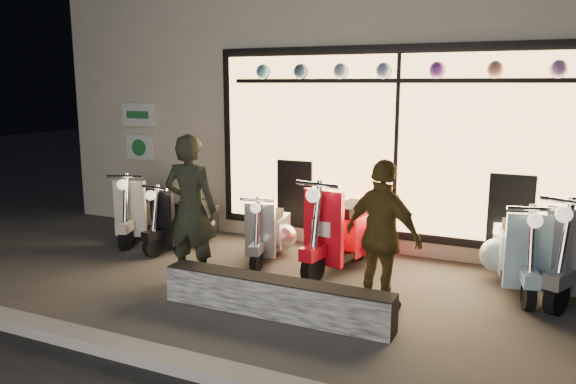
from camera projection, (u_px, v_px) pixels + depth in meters
name	position (u px, v px, depth m)	size (l,w,h in m)	color
ground	(282.00, 291.00, 6.49)	(40.00, 40.00, 0.00)	#383533
kerb	(179.00, 363.00, 4.70)	(40.00, 0.25, 0.12)	slate
shop_building	(397.00, 98.00, 10.52)	(10.20, 6.23, 4.20)	beige
graffiti_barrier	(275.00, 297.00, 5.78)	(2.50, 0.28, 0.40)	black
scooter_silver	(270.00, 231.00, 7.74)	(0.56, 1.27, 0.90)	black
scooter_red	(348.00, 231.00, 7.35)	(0.70, 1.65, 1.17)	black
scooter_black	(188.00, 221.00, 8.26)	(0.57, 1.33, 0.94)	black
scooter_cream	(145.00, 210.00, 8.75)	(0.76, 1.45, 1.04)	black
scooter_blue	(518.00, 251.00, 6.62)	(0.68, 1.49, 1.06)	black
man	(191.00, 209.00, 6.69)	(0.65, 0.43, 1.79)	black
woman	(383.00, 236.00, 5.84)	(0.94, 0.39, 1.61)	brown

